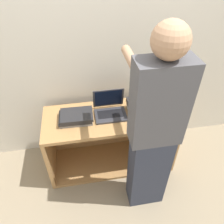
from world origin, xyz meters
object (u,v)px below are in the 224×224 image
object	(u,v)px
person	(154,134)
laptop_stack_right	(144,107)
laptop_open	(110,109)
laptop_stack_left	(76,117)

from	to	relation	value
person	laptop_stack_right	bearing A→B (deg)	81.14
person	laptop_open	bearing A→B (deg)	115.59
laptop_stack_right	person	distance (m)	0.53
person	laptop_stack_left	bearing A→B (deg)	140.18
laptop_stack_right	laptop_stack_left	bearing A→B (deg)	-179.95
laptop_open	person	xyz separation A→B (m)	(0.26, -0.55, 0.15)
laptop_open	laptop_stack_right	xyz separation A→B (m)	(0.34, -0.04, 0.01)
laptop_stack_right	person	world-z (taller)	person
laptop_open	laptop_stack_left	size ratio (longest dim) A/B	0.94
laptop_open	laptop_stack_right	world-z (taller)	laptop_open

